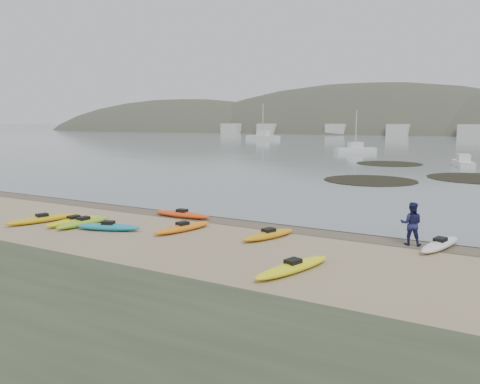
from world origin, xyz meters
The scene contains 6 objects.
ground centered at (0.00, 0.00, 0.00)m, with size 600.00×600.00×0.00m, color tan.
wet_sand centered at (0.00, -0.30, 0.00)m, with size 60.00×60.00×0.00m, color brown.
kayaks centered at (-1.24, -3.93, 0.17)m, with size 20.12×9.27×0.34m.
person_east centered at (8.69, -0.80, 0.91)m, with size 0.89×0.69×1.83m, color navy.
kelp_mats centered at (4.64, 27.13, 0.03)m, with size 18.59×24.98×0.04m.
moored_boats centered at (-1.33, 81.56, 0.57)m, with size 96.35×81.15×1.32m.
Camera 1 is at (11.81, -21.00, 5.19)m, focal length 35.00 mm.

